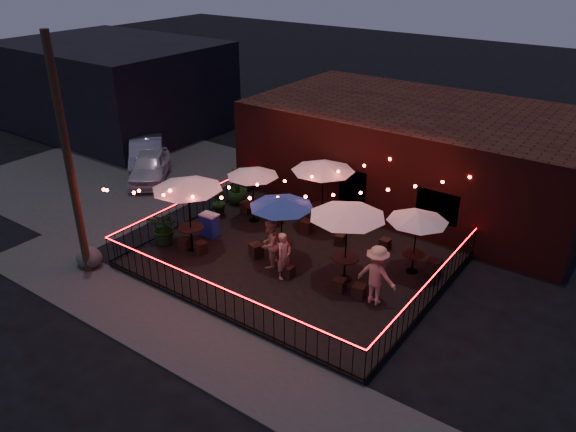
% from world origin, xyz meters
% --- Properties ---
extents(ground, '(110.00, 110.00, 0.00)m').
position_xyz_m(ground, '(0.00, 0.00, 0.00)').
color(ground, black).
rests_on(ground, ground).
extents(patio, '(10.00, 8.00, 0.15)m').
position_xyz_m(patio, '(0.00, 2.00, 0.07)').
color(patio, black).
rests_on(patio, ground).
extents(sidewalk, '(18.00, 2.50, 0.05)m').
position_xyz_m(sidewalk, '(0.00, -3.25, 0.03)').
color(sidewalk, '#3B3836').
rests_on(sidewalk, ground).
extents(parking_lot, '(11.00, 12.00, 0.02)m').
position_xyz_m(parking_lot, '(-12.00, 4.00, 0.01)').
color(parking_lot, '#3B3836').
rests_on(parking_lot, ground).
extents(brick_building, '(14.00, 8.00, 4.00)m').
position_xyz_m(brick_building, '(1.00, 9.99, 2.00)').
color(brick_building, '#3E1610').
rests_on(brick_building, ground).
extents(background_building, '(12.00, 9.00, 5.00)m').
position_xyz_m(background_building, '(-18.00, 9.00, 2.50)').
color(background_building, black).
rests_on(background_building, ground).
extents(utility_pole, '(0.26, 0.26, 8.00)m').
position_xyz_m(utility_pole, '(-5.40, -2.60, 4.00)').
color(utility_pole, '#3B2C18').
rests_on(utility_pole, ground).
extents(fence_front, '(10.00, 0.04, 1.04)m').
position_xyz_m(fence_front, '(0.00, -2.00, 0.66)').
color(fence_front, black).
rests_on(fence_front, patio).
extents(fence_left, '(0.04, 8.00, 1.04)m').
position_xyz_m(fence_left, '(-5.00, 2.00, 0.66)').
color(fence_left, black).
rests_on(fence_left, patio).
extents(fence_right, '(0.04, 8.00, 1.04)m').
position_xyz_m(fence_right, '(5.00, 2.00, 0.66)').
color(fence_right, black).
rests_on(fence_right, patio).
extents(festoon_lights, '(10.02, 8.72, 1.32)m').
position_xyz_m(festoon_lights, '(-1.01, 1.70, 2.52)').
color(festoon_lights, red).
rests_on(festoon_lights, ground).
extents(cafe_table_0, '(3.07, 3.07, 2.75)m').
position_xyz_m(cafe_table_0, '(-3.44, 0.47, 2.66)').
color(cafe_table_0, black).
rests_on(cafe_table_0, patio).
extents(cafe_table_1, '(2.62, 2.62, 2.25)m').
position_xyz_m(cafe_table_1, '(-3.03, 3.54, 2.20)').
color(cafe_table_1, black).
rests_on(cafe_table_1, patio).
extents(cafe_table_2, '(2.92, 2.92, 2.44)m').
position_xyz_m(cafe_table_2, '(-0.27, 1.66, 2.38)').
color(cafe_table_2, black).
rests_on(cafe_table_2, patio).
extents(cafe_table_3, '(3.01, 3.01, 2.67)m').
position_xyz_m(cafe_table_3, '(-0.63, 4.80, 2.59)').
color(cafe_table_3, black).
rests_on(cafe_table_3, patio).
extents(cafe_table_4, '(2.81, 2.81, 2.72)m').
position_xyz_m(cafe_table_4, '(2.13, 1.88, 2.63)').
color(cafe_table_4, black).
rests_on(cafe_table_4, patio).
extents(cafe_table_5, '(2.48, 2.48, 2.23)m').
position_xyz_m(cafe_table_5, '(3.73, 3.66, 2.18)').
color(cafe_table_5, black).
rests_on(cafe_table_5, patio).
extents(bistro_chair_0, '(0.42, 0.42, 0.43)m').
position_xyz_m(bistro_chair_0, '(-3.63, 0.28, 0.37)').
color(bistro_chair_0, black).
rests_on(bistro_chair_0, patio).
extents(bistro_chair_1, '(0.45, 0.45, 0.43)m').
position_xyz_m(bistro_chair_1, '(-2.94, 0.40, 0.37)').
color(bistro_chair_1, black).
rests_on(bistro_chair_1, patio).
extents(bistro_chair_2, '(0.40, 0.40, 0.47)m').
position_xyz_m(bistro_chair_2, '(-3.74, 3.94, 0.38)').
color(bistro_chair_2, black).
rests_on(bistro_chair_2, patio).
extents(bistro_chair_3, '(0.44, 0.44, 0.49)m').
position_xyz_m(bistro_chair_3, '(-2.07, 3.76, 0.40)').
color(bistro_chair_3, black).
rests_on(bistro_chair_3, patio).
extents(bistro_chair_4, '(0.53, 0.53, 0.49)m').
position_xyz_m(bistro_chair_4, '(-1.17, 1.37, 0.39)').
color(bistro_chair_4, black).
rests_on(bistro_chair_4, patio).
extents(bistro_chair_5, '(0.37, 0.37, 0.43)m').
position_xyz_m(bistro_chair_5, '(0.54, 0.91, 0.36)').
color(bistro_chair_5, black).
rests_on(bistro_chair_5, patio).
extents(bistro_chair_6, '(0.43, 0.43, 0.49)m').
position_xyz_m(bistro_chair_6, '(-0.76, 3.93, 0.40)').
color(bistro_chair_6, black).
rests_on(bistro_chair_6, patio).
extents(bistro_chair_7, '(0.41, 0.41, 0.40)m').
position_xyz_m(bistro_chair_7, '(0.79, 3.83, 0.35)').
color(bistro_chair_7, black).
rests_on(bistro_chair_7, patio).
extents(bistro_chair_8, '(0.41, 0.41, 0.45)m').
position_xyz_m(bistro_chair_8, '(2.35, 1.20, 0.37)').
color(bistro_chair_8, black).
rests_on(bistro_chair_8, patio).
extents(bistro_chair_9, '(0.44, 0.44, 0.46)m').
position_xyz_m(bistro_chair_9, '(3.04, 1.23, 0.38)').
color(bistro_chair_9, black).
rests_on(bistro_chair_9, patio).
extents(bistro_chair_10, '(0.37, 0.37, 0.41)m').
position_xyz_m(bistro_chair_10, '(2.29, 4.49, 0.36)').
color(bistro_chair_10, black).
rests_on(bistro_chair_10, patio).
extents(bistro_chair_11, '(0.46, 0.46, 0.51)m').
position_xyz_m(bistro_chair_11, '(4.37, 3.96, 0.40)').
color(bistro_chair_11, black).
rests_on(bistro_chair_11, patio).
extents(patron_a, '(0.44, 0.63, 1.65)m').
position_xyz_m(patron_a, '(0.43, 0.83, 0.97)').
color(patron_a, '#D7A688').
rests_on(patron_a, patio).
extents(patron_b, '(0.74, 0.91, 1.74)m').
position_xyz_m(patron_b, '(-0.38, 1.12, 1.02)').
color(patron_b, '#D4AD8C').
rests_on(patron_b, patio).
extents(patron_c, '(1.28, 0.75, 1.96)m').
position_xyz_m(patron_c, '(3.56, 1.30, 1.13)').
color(patron_c, tan).
rests_on(patron_c, patio).
extents(potted_shrub_a, '(1.31, 1.17, 1.30)m').
position_xyz_m(potted_shrub_a, '(-4.47, 0.17, 0.80)').
color(potted_shrub_a, '#123A0F').
rests_on(potted_shrub_a, patio).
extents(potted_shrub_b, '(0.72, 0.60, 1.21)m').
position_xyz_m(potted_shrub_b, '(-4.39, 3.07, 0.76)').
color(potted_shrub_b, '#0A360D').
rests_on(potted_shrub_b, patio).
extents(potted_shrub_c, '(1.12, 1.12, 1.53)m').
position_xyz_m(potted_shrub_c, '(-4.60, 4.42, 0.91)').
color(potted_shrub_c, '#0B3A0C').
rests_on(potted_shrub_c, patio).
extents(cooler, '(0.69, 0.51, 0.89)m').
position_xyz_m(cooler, '(-3.59, 1.58, 0.60)').
color(cooler, '#1D34B3').
rests_on(cooler, patio).
extents(boulder, '(1.17, 1.09, 0.73)m').
position_xyz_m(boulder, '(-5.60, -2.37, 0.36)').
color(boulder, '#444540').
rests_on(boulder, ground).
extents(car_white, '(3.70, 4.09, 1.35)m').
position_xyz_m(car_white, '(-9.90, 4.28, 0.67)').
color(car_white, silver).
rests_on(car_white, ground).
extents(car_silver, '(4.32, 4.21, 1.47)m').
position_xyz_m(car_silver, '(-11.20, 5.27, 0.74)').
color(car_silver, '#A0A0A8').
rests_on(car_silver, ground).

